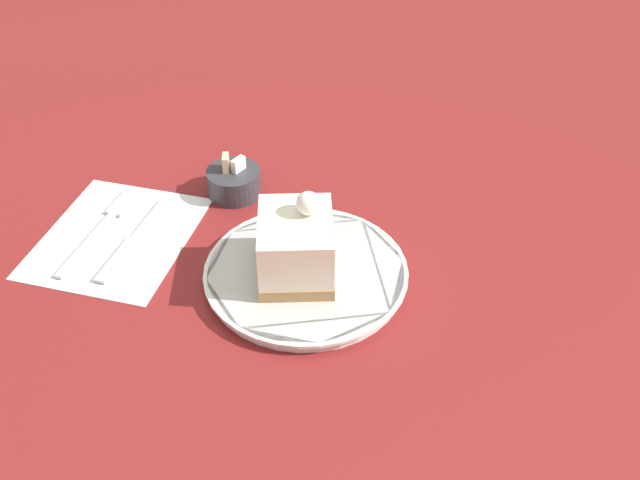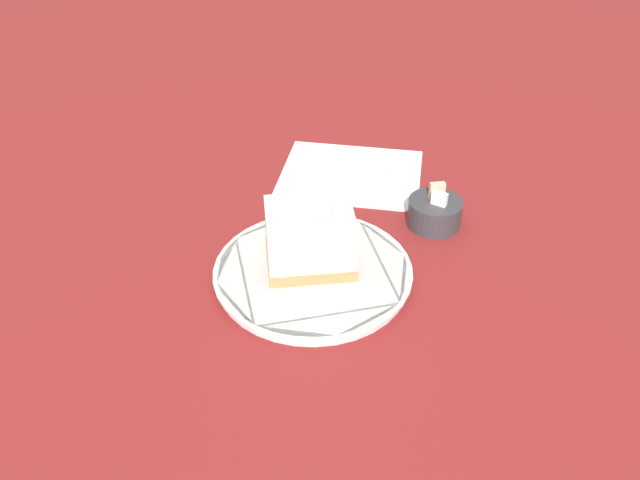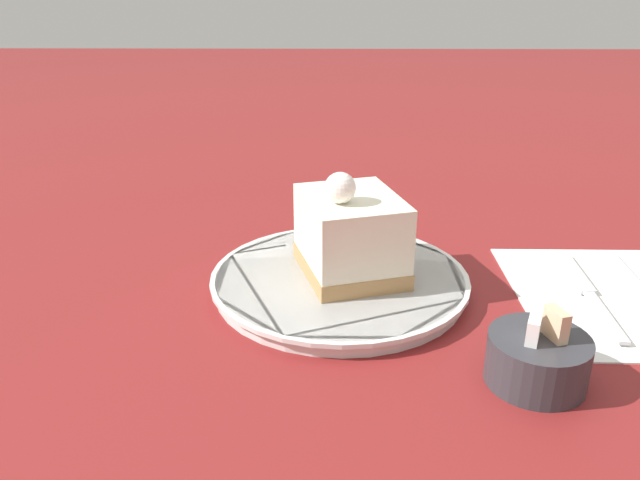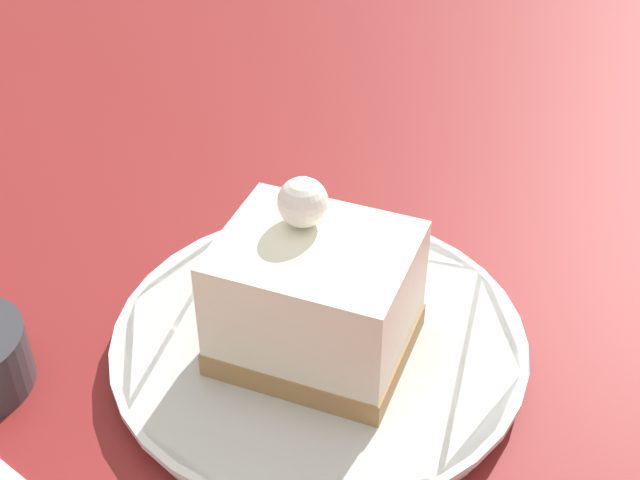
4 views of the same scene
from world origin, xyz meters
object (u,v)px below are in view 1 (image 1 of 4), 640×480
at_px(fork, 105,223).
at_px(knife, 128,246).
at_px(cake_slice, 296,245).
at_px(sugar_bowl, 234,182).
at_px(plate, 306,273).

relative_size(fork, knife, 1.07).
bearing_deg(cake_slice, sugar_bowl, 115.25).
distance_m(knife, sugar_bowl, 0.16).
relative_size(fork, sugar_bowl, 2.50).
distance_m(plate, cake_slice, 0.05).
xyz_separation_m(plate, sugar_bowl, (-0.14, 0.14, 0.01)).
bearing_deg(plate, sugar_bowl, 134.59).
distance_m(plate, sugar_bowl, 0.19).
bearing_deg(knife, sugar_bowl, 61.06).
xyz_separation_m(plate, fork, (-0.27, 0.03, -0.00)).
height_order(plate, sugar_bowl, sugar_bowl).
bearing_deg(fork, cake_slice, -4.98).
xyz_separation_m(cake_slice, fork, (-0.26, 0.04, -0.05)).
xyz_separation_m(plate, cake_slice, (-0.01, -0.00, 0.04)).
height_order(plate, cake_slice, cake_slice).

